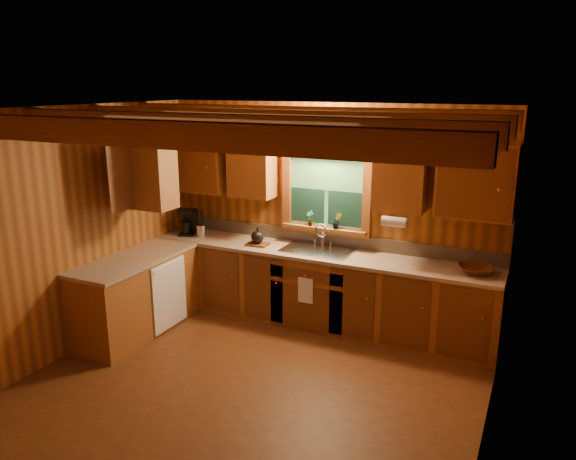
% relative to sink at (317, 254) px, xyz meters
% --- Properties ---
extents(room, '(4.20, 4.20, 4.20)m').
position_rel_sink_xyz_m(room, '(0.00, -1.60, 0.44)').
color(room, '#582F15').
rests_on(room, ground).
extents(ceiling_beams, '(4.20, 2.54, 0.18)m').
position_rel_sink_xyz_m(ceiling_beams, '(0.00, -1.60, 1.63)').
color(ceiling_beams, brown).
rests_on(ceiling_beams, room).
extents(base_cabinets, '(4.20, 2.22, 0.86)m').
position_rel_sink_xyz_m(base_cabinets, '(-0.49, -0.32, -0.43)').
color(base_cabinets, brown).
rests_on(base_cabinets, ground).
extents(countertop, '(4.20, 2.24, 0.04)m').
position_rel_sink_xyz_m(countertop, '(-0.48, -0.31, 0.02)').
color(countertop, tan).
rests_on(countertop, base_cabinets).
extents(backsplash, '(4.20, 0.02, 0.16)m').
position_rel_sink_xyz_m(backsplash, '(0.00, 0.28, 0.12)').
color(backsplash, '#9E856A').
rests_on(backsplash, room).
extents(dishwasher_panel, '(0.02, 0.60, 0.80)m').
position_rel_sink_xyz_m(dishwasher_panel, '(-1.47, -0.92, -0.43)').
color(dishwasher_panel, white).
rests_on(dishwasher_panel, base_cabinets).
extents(upper_cabinets, '(4.19, 1.77, 0.78)m').
position_rel_sink_xyz_m(upper_cabinets, '(-0.56, -0.18, 0.98)').
color(upper_cabinets, brown).
rests_on(upper_cabinets, room).
extents(window, '(1.12, 0.08, 1.00)m').
position_rel_sink_xyz_m(window, '(0.00, 0.26, 0.67)').
color(window, brown).
rests_on(window, room).
extents(window_sill, '(1.06, 0.14, 0.04)m').
position_rel_sink_xyz_m(window_sill, '(0.00, 0.22, 0.26)').
color(window_sill, brown).
rests_on(window_sill, room).
extents(wall_sconce, '(0.45, 0.21, 0.17)m').
position_rel_sink_xyz_m(wall_sconce, '(0.00, 0.14, 1.31)').
color(wall_sconce, black).
rests_on(wall_sconce, room).
extents(paper_towel_roll, '(0.27, 0.11, 0.11)m').
position_rel_sink_xyz_m(paper_towel_roll, '(0.92, -0.07, 0.51)').
color(paper_towel_roll, white).
rests_on(paper_towel_roll, upper_cabinets).
extents(dish_towel, '(0.18, 0.01, 0.30)m').
position_rel_sink_xyz_m(dish_towel, '(0.00, -0.34, -0.34)').
color(dish_towel, white).
rests_on(dish_towel, base_cabinets).
extents(sink, '(0.82, 0.48, 0.43)m').
position_rel_sink_xyz_m(sink, '(0.00, 0.00, 0.00)').
color(sink, silver).
rests_on(sink, countertop).
extents(coffee_maker, '(0.19, 0.24, 0.33)m').
position_rel_sink_xyz_m(coffee_maker, '(-1.81, -0.02, 0.21)').
color(coffee_maker, black).
rests_on(coffee_maker, countertop).
extents(utensil_crock, '(0.12, 0.12, 0.35)m').
position_rel_sink_xyz_m(utensil_crock, '(-1.59, -0.06, 0.13)').
color(utensil_crock, silver).
rests_on(utensil_crock, countertop).
extents(cutting_board, '(0.28, 0.21, 0.02)m').
position_rel_sink_xyz_m(cutting_board, '(-0.75, -0.09, 0.06)').
color(cutting_board, '#5E3114').
rests_on(cutting_board, countertop).
extents(teakettle, '(0.16, 0.16, 0.20)m').
position_rel_sink_xyz_m(teakettle, '(-0.75, -0.09, 0.15)').
color(teakettle, black).
rests_on(teakettle, cutting_board).
extents(wicker_basket, '(0.43, 0.43, 0.09)m').
position_rel_sink_xyz_m(wicker_basket, '(1.79, -0.03, 0.09)').
color(wicker_basket, '#48230C').
rests_on(wicker_basket, countertop).
extents(potted_plant_left, '(0.12, 0.10, 0.19)m').
position_rel_sink_xyz_m(potted_plant_left, '(-0.18, 0.19, 0.38)').
color(potted_plant_left, '#5E3114').
rests_on(potted_plant_left, window_sill).
extents(potted_plant_right, '(0.14, 0.13, 0.20)m').
position_rel_sink_xyz_m(potted_plant_right, '(0.16, 0.20, 0.38)').
color(potted_plant_right, '#5E3114').
rests_on(potted_plant_right, window_sill).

